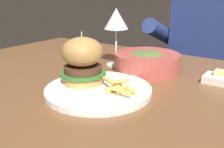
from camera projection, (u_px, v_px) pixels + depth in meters
dining_table at (140, 118)px, 0.66m from camera, size 1.46×0.85×0.74m
main_plate at (98, 90)px, 0.61m from camera, size 0.26×0.26×0.01m
burger_sandwich at (83, 60)px, 0.63m from camera, size 0.12×0.12×0.13m
fries_pile at (118, 87)px, 0.59m from camera, size 0.11×0.06×0.03m
wine_glass at (116, 21)px, 0.80m from camera, size 0.08×0.08×0.19m
butter_dish at (220, 79)px, 0.68m from camera, size 0.08×0.07×0.04m
soup_bowl at (147, 62)px, 0.77m from camera, size 0.20×0.20×0.06m
diner_person at (208, 79)px, 1.24m from camera, size 0.51×0.36×1.18m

